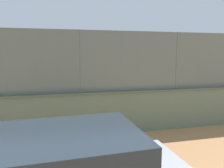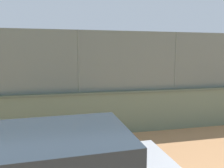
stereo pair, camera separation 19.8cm
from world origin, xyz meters
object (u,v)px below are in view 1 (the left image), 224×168
Objects in this scene: player_crossing_court at (178,79)px; courtside_bench at (145,105)px; player_foreground_swinging at (13,91)px; player_at_service_line at (98,87)px; sports_ball at (42,122)px.

player_crossing_court reaches higher than courtside_bench.
player_foreground_swinging is 4.39m from player_at_service_line.
player_at_service_line is (-4.15, -1.41, -0.16)m from player_foreground_swinging.
player_foreground_swinging is at bearing 12.83° from player_crossing_court.
player_crossing_court reaches higher than player_foreground_swinging.
player_at_service_line reaches higher than courtside_bench.
player_at_service_line is 17.43× the size of sports_ball.
player_crossing_court is at bearing -171.85° from player_at_service_line.
courtside_bench is at bearing 45.73° from player_crossing_court.
player_foreground_swinging reaches higher than sports_ball.
player_crossing_court is 20.57× the size of sports_ball.
player_foreground_swinging is 0.99× the size of player_crossing_court.
courtside_bench reaches higher than sports_ball.
sports_ball is (-1.36, 2.01, -0.97)m from player_foreground_swinging.
player_at_service_line is at bearing 8.15° from player_crossing_court.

